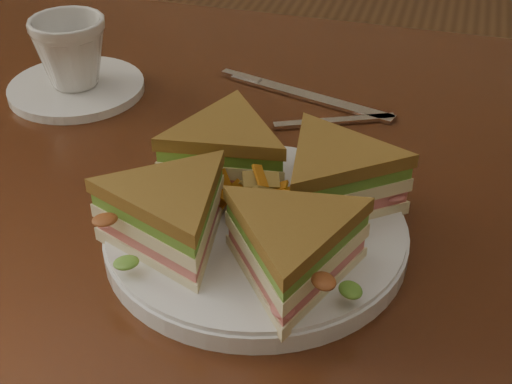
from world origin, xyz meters
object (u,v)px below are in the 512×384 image
Objects in this scene: spoon at (267,125)px; saucer at (77,88)px; knife at (298,94)px; coffee_cup at (71,52)px; plate at (256,234)px; sandwich_wedges at (256,197)px; table at (327,269)px.

spoon is 1.13× the size of saucer.
knife is 0.25m from saucer.
knife is at bearing 22.03° from coffee_cup.
knife is 0.25m from coffee_cup.
plate reaches higher than spoon.
spoon is 0.08m from knife.
sandwich_wedges is 1.68× the size of spoon.
plate is at bearing -102.40° from spoon.
table is 4.86× the size of plate.
table is 0.36m from coffee_cup.
table is 7.91× the size of saucer.
plate is 2.99× the size of coffee_cup.
sandwich_wedges is at bearing 45.00° from plate.
knife is (-0.03, 0.26, -0.04)m from sandwich_wedges.
table is 0.15m from plate.
knife is (-0.03, 0.26, -0.01)m from plate.
table is at bearing 63.74° from plate.
coffee_cup is (-0.27, 0.20, 0.00)m from sandwich_wedges.
plate reaches higher than table.
coffee_cup is at bearing 143.33° from plate.
spoon is 0.81× the size of knife.
sandwich_wedges is (-0.05, -0.09, 0.14)m from table.
sandwich_wedges is 1.36× the size of knife.
table is 0.18m from sandwich_wedges.
spoon is at bearing 2.91° from coffee_cup.
coffee_cup is (0.00, 0.00, 0.04)m from saucer.
table is 0.35m from saucer.
spoon is (-0.09, 0.09, 0.10)m from table.
spoon is at bearing 135.32° from table.
saucer is (-0.23, 0.02, 0.00)m from spoon.
coffee_cup is at bearing 161.40° from table.
spoon is at bearing 102.64° from sandwich_wedges.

